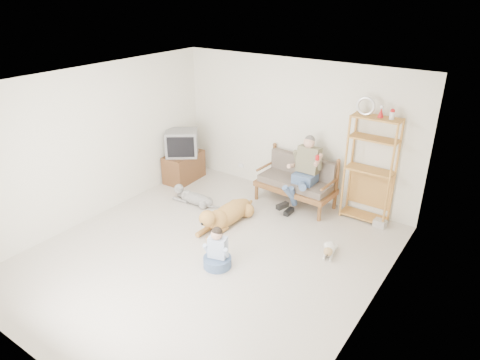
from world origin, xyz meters
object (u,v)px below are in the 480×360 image
Objects in this scene: etagere at (370,169)px; tv_stand at (184,167)px; golden_retriever at (225,215)px; loveseat at (297,180)px.

etagere is 3.94m from tv_stand.
etagere is 2.65m from golden_retriever.
tv_stand is at bearing -171.23° from etagere.
loveseat is 0.69× the size of etagere.
loveseat is at bearing 69.02° from golden_retriever.
tv_stand is at bearing -166.83° from loveseat.
etagere is at bearing 9.76° from loveseat.
golden_retriever is (-0.62, -1.49, -0.29)m from loveseat.
etagere is at bearing 5.98° from tv_stand.
golden_retriever is at bearing -109.41° from loveseat.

